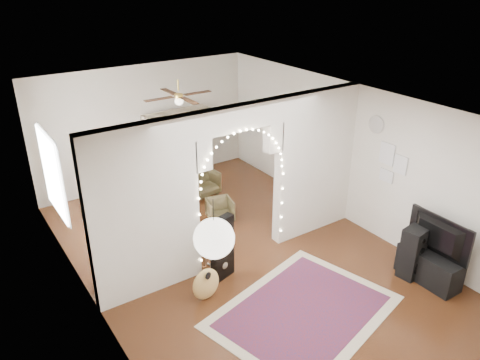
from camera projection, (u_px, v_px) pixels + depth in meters
floor at (239, 255)px, 8.17m from camera, size 7.50×7.50×0.00m
ceiling at (239, 105)px, 7.03m from camera, size 5.00×7.50×0.02m
wall_back at (145, 125)px, 10.42m from camera, size 5.00×0.02×2.70m
wall_front at (443, 316)px, 4.79m from camera, size 5.00×0.02×2.70m
wall_left at (86, 230)px, 6.33m from camera, size 0.02×7.50×2.70m
wall_right at (348, 154)px, 8.87m from camera, size 0.02×7.50×2.70m
divider_wall at (239, 181)px, 7.57m from camera, size 5.00×0.20×2.70m
fairy_lights at (243, 177)px, 7.42m from camera, size 1.64×0.04×1.60m
window at (52, 174)px, 7.64m from camera, size 0.04×1.20×1.40m
wall_clock at (377, 124)px, 8.10m from camera, size 0.03×0.31×0.31m
picture_frames at (391, 164)px, 8.05m from camera, size 0.02×0.50×0.70m
paper_lantern at (214, 238)px, 4.46m from camera, size 0.40×0.40×0.40m
ceiling_fan at (179, 96)px, 8.66m from camera, size 1.10×1.10×0.30m
area_rug at (304, 311)px, 6.84m from camera, size 2.98×2.51×0.02m
guitar_case at (222, 248)px, 7.38m from camera, size 0.44×0.25×1.09m
acoustic_guitar at (205, 272)px, 6.91m from camera, size 0.47×0.32×1.12m
tabby_cat at (219, 267)px, 7.62m from camera, size 0.25×0.53×0.35m
floor_speaker at (412, 253)px, 7.45m from camera, size 0.37×0.34×0.87m
media_console at (429, 267)px, 7.42m from camera, size 0.42×1.01×0.50m
tv at (435, 237)px, 7.19m from camera, size 0.16×1.08×0.62m
bookcase at (179, 145)px, 10.81m from camera, size 1.59×0.45×1.62m
dining_table at (161, 187)px, 9.08m from camera, size 1.29×0.94×0.76m
flower_vase at (160, 179)px, 9.01m from camera, size 0.20×0.20×0.19m
dining_chair_left at (220, 210)px, 9.20m from camera, size 0.58×0.59×0.45m
dining_chair_right at (203, 183)px, 10.23m from camera, size 0.62×0.64×0.54m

